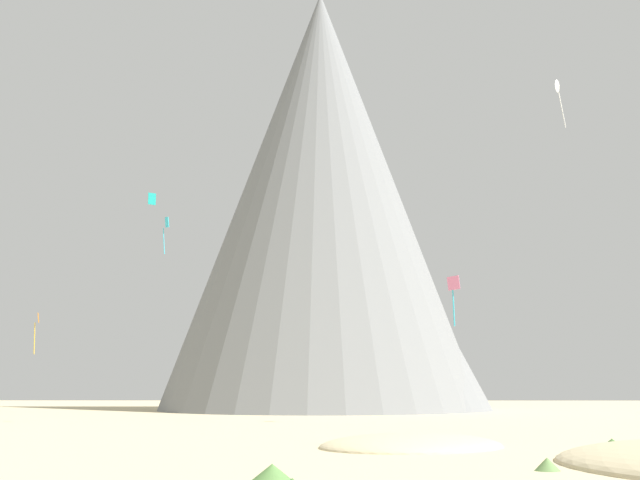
% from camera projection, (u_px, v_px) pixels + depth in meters
% --- Properties ---
extents(dune_foreground_left, '(15.84, 16.31, 1.62)m').
position_uv_depth(dune_foreground_left, '(412.00, 447.00, 49.25)').
color(dune_foreground_left, beige).
rests_on(dune_foreground_left, ground_plane).
extents(bush_mid_center, '(2.13, 2.13, 0.69)m').
position_uv_depth(bush_mid_center, '(272.00, 473.00, 30.98)').
color(bush_mid_center, '#568442').
rests_on(bush_mid_center, ground_plane).
extents(bush_far_left, '(2.80, 2.80, 0.82)m').
position_uv_depth(bush_far_left, '(612.00, 446.00, 44.14)').
color(bush_far_left, '#477238').
rests_on(bush_far_left, ground_plane).
extents(bush_far_right, '(1.47, 1.47, 0.56)m').
position_uv_depth(bush_far_right, '(547.00, 464.00, 35.24)').
color(bush_far_right, '#668C4C').
rests_on(bush_far_right, ground_plane).
extents(rock_massif, '(71.25, 71.25, 70.00)m').
position_uv_depth(rock_massif, '(331.00, 214.00, 133.57)').
color(rock_massif, slate).
rests_on(rock_massif, ground_plane).
extents(kite_white_high, '(0.99, 1.23, 4.93)m').
position_uv_depth(kite_white_high, '(559.00, 87.00, 79.85)').
color(kite_white_high, white).
extents(kite_teal_mid, '(0.76, 0.60, 1.29)m').
position_uv_depth(kite_teal_mid, '(152.00, 199.00, 86.69)').
color(kite_teal_mid, teal).
extents(kite_orange_low, '(0.52, 0.86, 3.70)m').
position_uv_depth(kite_orange_low, '(37.00, 324.00, 73.79)').
color(kite_orange_low, orange).
extents(kite_pink_low, '(0.77, 0.41, 3.07)m').
position_uv_depth(kite_pink_low, '(454.00, 290.00, 49.62)').
color(kite_pink_low, pink).
extents(kite_cyan_mid, '(0.70, 0.67, 3.82)m').
position_uv_depth(kite_cyan_mid, '(166.00, 228.00, 82.00)').
color(kite_cyan_mid, '#33BCDB').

